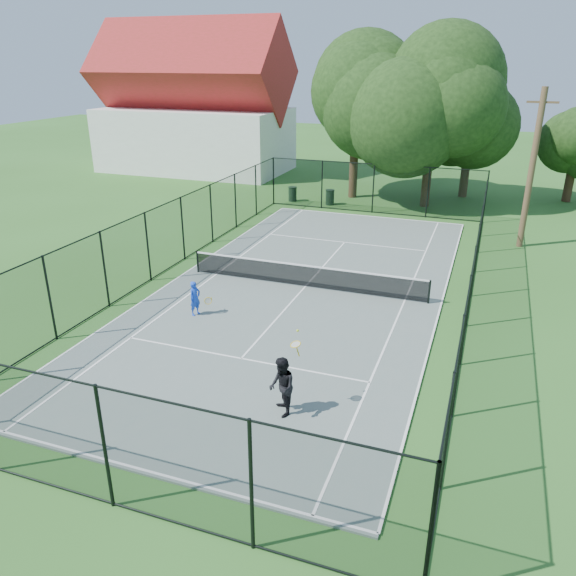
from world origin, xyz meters
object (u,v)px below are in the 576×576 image
(trash_bin_left, at_px, (293,194))
(trash_bin_right, at_px, (330,197))
(utility_pole, at_px, (532,169))
(tennis_net, at_px, (305,275))
(player_blue, at_px, (195,298))
(player_black, at_px, (282,387))

(trash_bin_left, bearing_deg, trash_bin_right, -1.81)
(utility_pole, bearing_deg, trash_bin_left, 159.92)
(trash_bin_left, bearing_deg, tennis_net, -68.38)
(trash_bin_left, distance_m, player_blue, 18.29)
(player_blue, bearing_deg, utility_pole, 48.75)
(player_blue, bearing_deg, trash_bin_left, 98.38)
(trash_bin_right, height_order, player_black, player_black)
(trash_bin_left, relative_size, player_blue, 0.74)
(utility_pole, bearing_deg, trash_bin_right, 156.18)
(player_black, bearing_deg, trash_bin_right, 102.97)
(trash_bin_right, height_order, utility_pole, utility_pole)
(tennis_net, height_order, utility_pole, utility_pole)
(tennis_net, height_order, player_black, player_black)
(utility_pole, distance_m, player_black, 19.00)
(utility_pole, bearing_deg, player_black, -109.26)
(player_blue, bearing_deg, player_black, -42.56)
(trash_bin_right, height_order, player_blue, player_blue)
(trash_bin_right, relative_size, player_black, 0.44)
(tennis_net, xyz_separation_m, player_blue, (-2.94, -3.96, 0.13))
(utility_pole, height_order, player_black, utility_pole)
(trash_bin_right, xyz_separation_m, utility_pole, (11.43, -5.05, 3.39))
(trash_bin_right, bearing_deg, player_black, -77.03)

